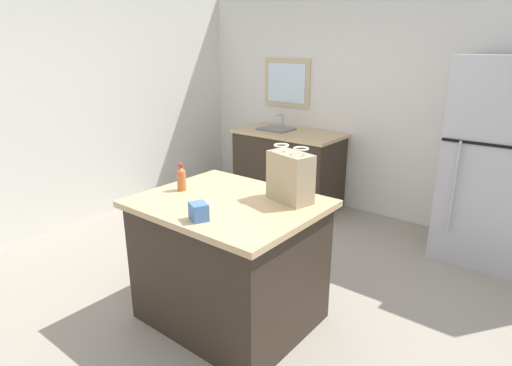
{
  "coord_description": "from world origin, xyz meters",
  "views": [
    {
      "loc": [
        1.7,
        -2.08,
        1.9
      ],
      "look_at": [
        -0.11,
        0.19,
        0.96
      ],
      "focal_mm": 29.6,
      "sensor_mm": 36.0,
      "label": 1
    }
  ],
  "objects_px": {
    "kitchen_island": "(230,261)",
    "refrigerator": "(493,162)",
    "small_box": "(199,212)",
    "shopping_bag": "(290,177)",
    "bottle": "(181,178)"
  },
  "relations": [
    {
      "from": "kitchen_island",
      "to": "refrigerator",
      "type": "bearing_deg",
      "value": 61.51
    },
    {
      "from": "kitchen_island",
      "to": "small_box",
      "type": "height_order",
      "value": "small_box"
    },
    {
      "from": "refrigerator",
      "to": "small_box",
      "type": "xyz_separation_m",
      "value": [
        -1.11,
        -2.55,
        0.04
      ]
    },
    {
      "from": "refrigerator",
      "to": "shopping_bag",
      "type": "distance_m",
      "value": 2.14
    },
    {
      "from": "refrigerator",
      "to": "bottle",
      "type": "distance_m",
      "value": 2.76
    },
    {
      "from": "kitchen_island",
      "to": "small_box",
      "type": "xyz_separation_m",
      "value": [
        0.08,
        -0.35,
        0.5
      ]
    },
    {
      "from": "shopping_bag",
      "to": "small_box",
      "type": "bearing_deg",
      "value": -111.57
    },
    {
      "from": "refrigerator",
      "to": "small_box",
      "type": "height_order",
      "value": "refrigerator"
    },
    {
      "from": "shopping_bag",
      "to": "small_box",
      "type": "relative_size",
      "value": 3.31
    },
    {
      "from": "refrigerator",
      "to": "small_box",
      "type": "relative_size",
      "value": 16.12
    },
    {
      "from": "refrigerator",
      "to": "kitchen_island",
      "type": "bearing_deg",
      "value": -118.49
    },
    {
      "from": "kitchen_island",
      "to": "small_box",
      "type": "relative_size",
      "value": 10.54
    },
    {
      "from": "shopping_bag",
      "to": "small_box",
      "type": "distance_m",
      "value": 0.67
    },
    {
      "from": "small_box",
      "to": "bottle",
      "type": "distance_m",
      "value": 0.58
    },
    {
      "from": "kitchen_island",
      "to": "shopping_bag",
      "type": "height_order",
      "value": "shopping_bag"
    }
  ]
}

